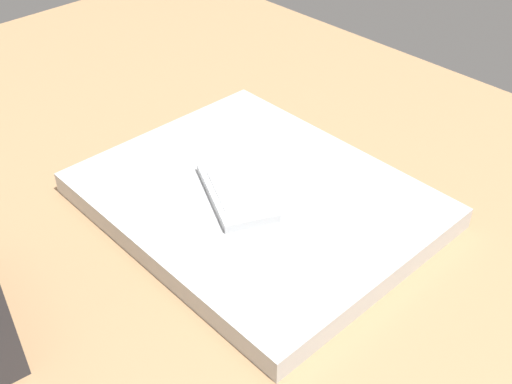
% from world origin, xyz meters
% --- Properties ---
extents(desk_surface, '(1.20, 0.80, 0.03)m').
position_xyz_m(desk_surface, '(0.00, 0.00, 0.01)').
color(desk_surface, '#9E7751').
rests_on(desk_surface, ground).
extents(laptop_closed, '(0.31, 0.25, 0.02)m').
position_xyz_m(laptop_closed, '(0.02, -0.02, 0.04)').
color(laptop_closed, '#B7BABC').
rests_on(laptop_closed, desk_surface).
extents(cell_phone_on_laptop, '(0.11, 0.09, 0.01)m').
position_xyz_m(cell_phone_on_laptop, '(0.03, -0.00, 0.06)').
color(cell_phone_on_laptop, silver).
rests_on(cell_phone_on_laptop, laptop_closed).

